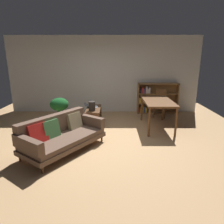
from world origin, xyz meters
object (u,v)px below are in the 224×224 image
at_px(fabric_couch, 61,134).
at_px(dining_table, 158,103).
at_px(bookshelf, 154,98).
at_px(open_laptop, 92,106).
at_px(desk_speaker, 92,106).
at_px(media_console, 94,117).
at_px(potted_floor_plant, 59,108).
at_px(dining_chair_near, 160,101).

distance_m(fabric_couch, dining_table, 2.83).
bearing_deg(bookshelf, open_laptop, -149.03).
height_order(desk_speaker, bookshelf, bookshelf).
bearing_deg(open_laptop, dining_table, -9.43).
relative_size(media_console, open_laptop, 2.29).
xyz_separation_m(media_console, dining_table, (1.84, -0.18, 0.47)).
xyz_separation_m(fabric_couch, dining_table, (2.41, 1.44, 0.36)).
bearing_deg(media_console, potted_floor_plant, -178.56).
bearing_deg(bookshelf, dining_chair_near, -76.21).
distance_m(fabric_couch, bookshelf, 4.04).
height_order(media_console, desk_speaker, desk_speaker).
height_order(potted_floor_plant, dining_chair_near, dining_chair_near).
height_order(fabric_couch, desk_speaker, desk_speaker).
height_order(dining_table, bookshelf, bookshelf).
bearing_deg(desk_speaker, media_console, 86.22).
relative_size(media_console, desk_speaker, 3.99).
height_order(open_laptop, dining_chair_near, dining_chair_near).
bearing_deg(fabric_couch, dining_table, 30.76).
height_order(open_laptop, dining_table, dining_table).
distance_m(open_laptop, desk_speaker, 0.41).
xyz_separation_m(fabric_couch, desk_speaker, (0.56, 1.36, 0.30)).
xyz_separation_m(media_console, desk_speaker, (-0.02, -0.26, 0.40)).
distance_m(dining_chair_near, bookshelf, 0.47).
relative_size(fabric_couch, open_laptop, 4.44).
xyz_separation_m(potted_floor_plant, dining_table, (2.84, -0.15, 0.17)).
distance_m(desk_speaker, potted_floor_plant, 1.01).
xyz_separation_m(potted_floor_plant, dining_chair_near, (3.18, 1.00, -0.03)).
bearing_deg(dining_table, media_console, 174.42).
relative_size(fabric_couch, media_console, 1.94).
height_order(dining_chair_near, bookshelf, bookshelf).
bearing_deg(bookshelf, desk_speaker, -141.19).
xyz_separation_m(dining_table, bookshelf, (0.23, 1.60, -0.20)).
relative_size(open_laptop, bookshelf, 0.31).
xyz_separation_m(open_laptop, dining_chair_near, (2.26, 0.83, -0.03)).
bearing_deg(dining_chair_near, open_laptop, -159.73).
distance_m(media_console, desk_speaker, 0.48).
bearing_deg(open_laptop, dining_chair_near, 20.27).
bearing_deg(dining_table, desk_speaker, -177.58).
xyz_separation_m(media_console, potted_floor_plant, (-1.00, -0.03, 0.30)).
bearing_deg(media_console, dining_chair_near, 23.94).
bearing_deg(dining_table, dining_chair_near, 73.27).
bearing_deg(bookshelf, fabric_couch, -131.05).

